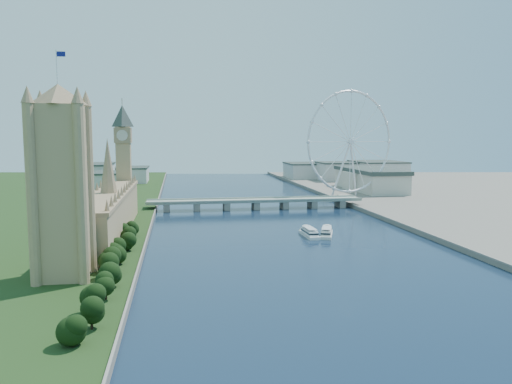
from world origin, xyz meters
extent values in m
plane|color=#182D45|center=(0.00, 0.00, 0.00)|extent=(2000.00, 2000.00, 0.00)
cube|color=tan|center=(-135.00, 55.00, 46.00)|extent=(22.00, 22.00, 86.00)
pyramid|color=#937A59|center=(-135.00, 55.00, 99.00)|extent=(28.16, 28.16, 10.00)
cylinder|color=silver|center=(-135.00, 55.00, 107.00)|extent=(0.50, 0.50, 16.00)
cube|color=navy|center=(-132.80, 55.00, 113.00)|extent=(4.00, 0.16, 2.40)
cube|color=tan|center=(-128.00, 170.00, 17.00)|extent=(24.00, 200.00, 28.00)
cone|color=#937A59|center=(-128.00, 170.00, 53.00)|extent=(12.00, 12.00, 40.00)
cube|color=tan|center=(-128.00, 278.00, 43.00)|extent=(13.00, 13.00, 80.00)
cube|color=#937A59|center=(-128.00, 278.00, 75.00)|extent=(15.00, 15.00, 14.00)
pyramid|color=#2D3833|center=(-128.00, 278.00, 103.00)|extent=(20.02, 20.02, 20.00)
cube|color=gray|center=(0.00, 300.00, 8.50)|extent=(220.00, 22.00, 2.00)
cube|color=gray|center=(-90.00, 300.00, 3.75)|extent=(6.00, 20.00, 7.50)
cube|color=gray|center=(-60.00, 300.00, 3.75)|extent=(6.00, 20.00, 7.50)
cube|color=gray|center=(-30.00, 300.00, 3.75)|extent=(6.00, 20.00, 7.50)
cube|color=gray|center=(0.00, 300.00, 3.75)|extent=(6.00, 20.00, 7.50)
cube|color=gray|center=(30.00, 300.00, 3.75)|extent=(6.00, 20.00, 7.50)
cube|color=gray|center=(60.00, 300.00, 3.75)|extent=(6.00, 20.00, 7.50)
cube|color=gray|center=(90.00, 300.00, 3.75)|extent=(6.00, 20.00, 7.50)
torus|color=silver|center=(120.00, 355.00, 68.00)|extent=(113.60, 39.12, 118.60)
cylinder|color=silver|center=(120.00, 355.00, 68.00)|extent=(7.25, 6.61, 6.00)
cube|color=gray|center=(117.00, 365.00, 4.00)|extent=(14.00, 10.00, 2.00)
cube|color=beige|center=(-160.00, 430.00, 16.00)|extent=(40.00, 60.00, 26.00)
cube|color=beige|center=(-200.00, 520.00, 19.00)|extent=(60.00, 80.00, 32.00)
cube|color=beige|center=(-150.00, 600.00, 14.00)|extent=(50.00, 70.00, 22.00)
cube|color=beige|center=(180.00, 580.00, 17.00)|extent=(60.00, 60.00, 28.00)
cube|color=beige|center=(240.00, 560.00, 18.00)|extent=(70.00, 90.00, 30.00)
cube|color=beige|center=(140.00, 640.00, 15.00)|extent=(60.00, 80.00, 24.00)
camera|label=1|loc=(-78.78, -200.60, 73.56)|focal=35.00mm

